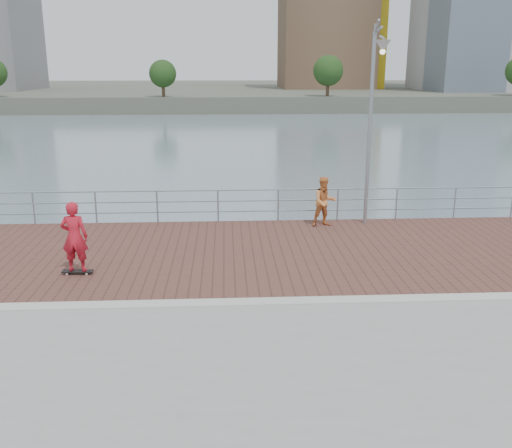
{
  "coord_description": "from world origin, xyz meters",
  "views": [
    {
      "loc": [
        -0.74,
        -11.85,
        5.19
      ],
      "look_at": [
        0.0,
        2.0,
        1.3
      ],
      "focal_mm": 40.0,
      "sensor_mm": 36.0,
      "label": 1
    }
  ],
  "objects_px": {
    "skateboarder": "(74,237)",
    "bystander": "(325,202)",
    "guardrail": "(248,202)",
    "street_lamp": "(375,91)"
  },
  "relations": [
    {
      "from": "guardrail",
      "to": "skateboarder",
      "type": "xyz_separation_m",
      "value": [
        -4.57,
        -4.93,
        0.32
      ]
    },
    {
      "from": "skateboarder",
      "to": "bystander",
      "type": "height_order",
      "value": "skateboarder"
    },
    {
      "from": "guardrail",
      "to": "bystander",
      "type": "bearing_deg",
      "value": -16.96
    },
    {
      "from": "bystander",
      "to": "guardrail",
      "type": "bearing_deg",
      "value": 152.73
    },
    {
      "from": "skateboarder",
      "to": "guardrail",
      "type": "bearing_deg",
      "value": -130.02
    },
    {
      "from": "street_lamp",
      "to": "skateboarder",
      "type": "relative_size",
      "value": 3.41
    },
    {
      "from": "street_lamp",
      "to": "skateboarder",
      "type": "distance_m",
      "value": 9.98
    },
    {
      "from": "guardrail",
      "to": "bystander",
      "type": "relative_size",
      "value": 23.81
    },
    {
      "from": "guardrail",
      "to": "street_lamp",
      "type": "bearing_deg",
      "value": -13.65
    },
    {
      "from": "street_lamp",
      "to": "bystander",
      "type": "distance_m",
      "value": 3.86
    }
  ]
}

